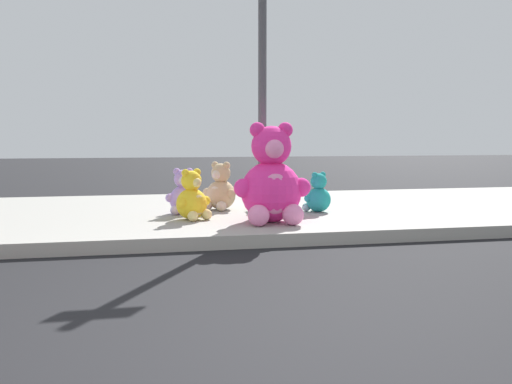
% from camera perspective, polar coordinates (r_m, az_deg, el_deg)
% --- Properties ---
extents(ground_plane, '(60.00, 60.00, 0.00)m').
position_cam_1_polar(ground_plane, '(2.89, -0.29, -18.55)').
color(ground_plane, black).
extents(sidewalk, '(28.00, 4.40, 0.15)m').
position_cam_1_polar(sidewalk, '(7.88, -7.72, -2.40)').
color(sidewalk, '#9E9B93').
rests_on(sidewalk, ground_plane).
extents(sign_pole, '(0.56, 0.11, 3.20)m').
position_cam_1_polar(sign_pole, '(7.17, 0.68, 11.06)').
color(sign_pole, '#4C4C51').
rests_on(sign_pole, sidewalk).
extents(plush_pink_large, '(0.95, 0.83, 1.22)m').
position_cam_1_polar(plush_pink_large, '(6.59, 1.67, 1.00)').
color(plush_pink_large, '#F22D93').
rests_on(plush_pink_large, sidewalk).
extents(plush_tan, '(0.49, 0.50, 0.69)m').
position_cam_1_polar(plush_tan, '(7.79, -3.80, 0.16)').
color(plush_tan, tan).
rests_on(plush_tan, sidewalk).
extents(plush_white, '(0.51, 0.50, 0.70)m').
position_cam_1_polar(plush_white, '(8.07, 1.37, 0.40)').
color(plush_white, white).
rests_on(plush_white, sidewalk).
extents(plush_yellow, '(0.45, 0.47, 0.65)m').
position_cam_1_polar(plush_yellow, '(6.88, -6.72, -0.77)').
color(plush_yellow, yellow).
rests_on(plush_yellow, sidewalk).
extents(plush_teal, '(0.40, 0.40, 0.56)m').
position_cam_1_polar(plush_teal, '(7.59, 6.53, -0.41)').
color(plush_teal, teal).
rests_on(plush_teal, sidewalk).
extents(plush_lavender, '(0.48, 0.43, 0.62)m').
position_cam_1_polar(plush_lavender, '(7.44, -7.68, -0.36)').
color(plush_lavender, '#B28CD8').
rests_on(plush_lavender, sidewalk).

